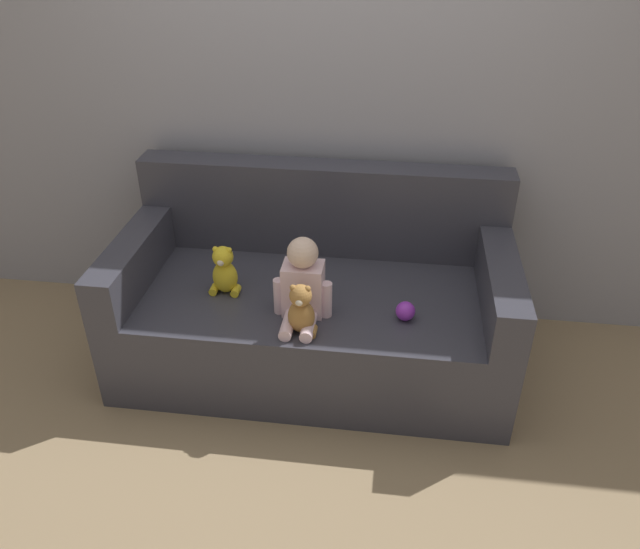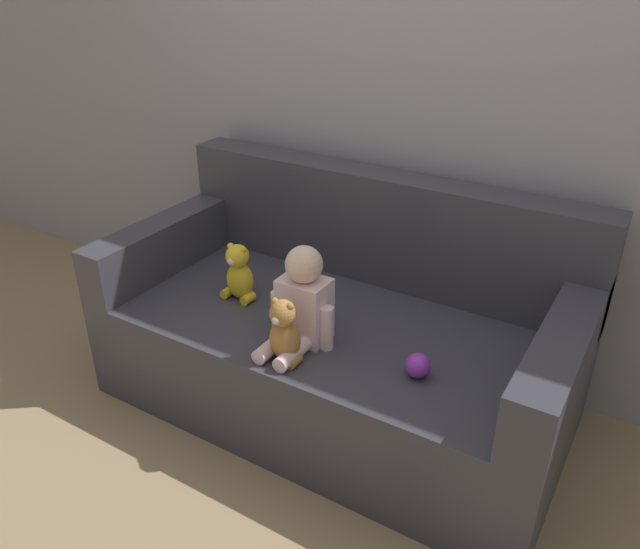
{
  "view_description": "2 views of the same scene",
  "coord_description": "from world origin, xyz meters",
  "px_view_note": "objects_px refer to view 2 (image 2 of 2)",
  "views": [
    {
      "loc": [
        0.39,
        -2.63,
        2.21
      ],
      "look_at": [
        0.05,
        -0.14,
        0.64
      ],
      "focal_mm": 35.0,
      "sensor_mm": 36.0,
      "label": 1
    },
    {
      "loc": [
        1.12,
        -1.95,
        1.85
      ],
      "look_at": [
        -0.06,
        -0.03,
        0.66
      ],
      "focal_mm": 35.0,
      "sensor_mm": 36.0,
      "label": 2
    }
  ],
  "objects_px": {
    "teddy_bear_brown": "(284,332)",
    "person_baby": "(302,303)",
    "plush_toy_side": "(239,273)",
    "toy_ball": "(418,365)",
    "couch": "(341,335)"
  },
  "relations": [
    {
      "from": "teddy_bear_brown",
      "to": "person_baby",
      "type": "bearing_deg",
      "value": 95.58
    },
    {
      "from": "plush_toy_side",
      "to": "toy_ball",
      "type": "relative_size",
      "value": 2.81
    },
    {
      "from": "couch",
      "to": "person_baby",
      "type": "height_order",
      "value": "couch"
    },
    {
      "from": "plush_toy_side",
      "to": "toy_ball",
      "type": "bearing_deg",
      "value": -7.52
    },
    {
      "from": "person_baby",
      "to": "toy_ball",
      "type": "xyz_separation_m",
      "value": [
        0.48,
        0.02,
        -0.12
      ]
    },
    {
      "from": "toy_ball",
      "to": "couch",
      "type": "bearing_deg",
      "value": 149.81
    },
    {
      "from": "plush_toy_side",
      "to": "person_baby",
      "type": "bearing_deg",
      "value": -18.04
    },
    {
      "from": "person_baby",
      "to": "plush_toy_side",
      "type": "xyz_separation_m",
      "value": [
        -0.41,
        0.13,
        -0.04
      ]
    },
    {
      "from": "couch",
      "to": "person_baby",
      "type": "xyz_separation_m",
      "value": [
        -0.02,
        -0.29,
        0.3
      ]
    },
    {
      "from": "couch",
      "to": "toy_ball",
      "type": "distance_m",
      "value": 0.57
    },
    {
      "from": "plush_toy_side",
      "to": "toy_ball",
      "type": "xyz_separation_m",
      "value": [
        0.9,
        -0.12,
        -0.08
      ]
    },
    {
      "from": "person_baby",
      "to": "plush_toy_side",
      "type": "bearing_deg",
      "value": 161.96
    },
    {
      "from": "couch",
      "to": "plush_toy_side",
      "type": "xyz_separation_m",
      "value": [
        -0.43,
        -0.15,
        0.26
      ]
    },
    {
      "from": "couch",
      "to": "person_baby",
      "type": "bearing_deg",
      "value": -93.06
    },
    {
      "from": "toy_ball",
      "to": "teddy_bear_brown",
      "type": "bearing_deg",
      "value": -160.97
    }
  ]
}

